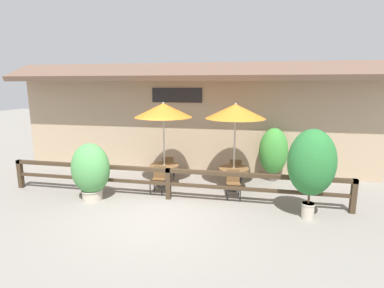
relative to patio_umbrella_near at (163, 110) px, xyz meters
name	(u,v)px	position (x,y,z in m)	size (l,w,h in m)	color
ground_plane	(158,213)	(0.47, -2.22, -2.57)	(60.00, 60.00, 0.00)	gray
building_facade	(189,117)	(0.47, 1.88, -0.41)	(14.28, 1.49, 4.23)	tan
patio_railing	(168,177)	(0.47, -1.17, -1.88)	(10.40, 0.14, 0.95)	#3D2D1E
patio_umbrella_near	(163,110)	(0.00, 0.00, 0.00)	(1.91, 1.91, 2.84)	#B7B2A8
dining_table_near	(164,169)	(0.00, 0.00, -1.99)	(0.98, 0.98, 0.73)	brown
chair_near_streetside	(158,178)	(0.01, -0.72, -2.10)	(0.43, 0.43, 0.85)	brown
chair_near_wallside	(168,166)	(-0.07, 0.72, -2.10)	(0.49, 0.49, 0.85)	brown
patio_umbrella_middle	(235,111)	(2.34, 0.09, 0.00)	(1.91, 1.91, 2.84)	#B7B2A8
dining_table_middle	(234,172)	(2.34, 0.09, -1.99)	(0.98, 0.98, 0.73)	brown
chair_middle_streetside	(233,182)	(2.38, -0.64, -2.10)	(0.48, 0.48, 0.85)	brown
chair_middle_wallside	(236,169)	(2.37, 0.82, -2.10)	(0.44, 0.44, 0.85)	brown
potted_plant_broad_leaf	(91,170)	(-1.76, -1.69, -1.66)	(1.13, 1.02, 1.73)	#B7AD99
potted_plant_tall_tropical	(312,164)	(4.37, -1.75, -1.11)	(1.17, 1.06, 2.34)	#B7AD99
potted_plant_entrance_palm	(273,152)	(3.65, 1.33, -1.52)	(1.01, 0.91, 1.91)	#564C47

